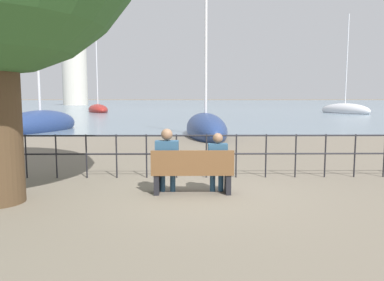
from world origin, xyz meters
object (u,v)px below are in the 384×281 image
seated_person_left (167,158)px  seated_person_right (217,160)px  park_bench (192,173)px  sailboat_0 (98,109)px  sailboat_2 (206,129)px  sailboat_3 (41,124)px  sailboat_1 (345,110)px  harbor_lighthouse (75,70)px

seated_person_left → seated_person_right: (1.01, 0.01, -0.05)m
park_bench → sailboat_0: sailboat_0 is taller
sailboat_2 → park_bench: bearing=-98.8°
park_bench → seated_person_right: 0.57m
sailboat_0 → sailboat_3: bearing=-106.3°
sailboat_2 → sailboat_0: bearing=107.4°
sailboat_1 → sailboat_3: bearing=-160.2°
park_bench → seated_person_left: seated_person_left is taller
park_bench → seated_person_left: 0.59m
park_bench → sailboat_2: 11.46m
seated_person_right → sailboat_1: (19.12, 39.11, -0.27)m
sailboat_1 → sailboat_2: (-18.79, -27.75, -0.04)m
harbor_lighthouse → sailboat_0: bearing=-70.5°
sailboat_1 → sailboat_2: sailboat_1 is taller
park_bench → sailboat_3: size_ratio=0.17×
sailboat_1 → harbor_lighthouse: bearing=111.1°
sailboat_2 → seated_person_left: bearing=-101.4°
sailboat_3 → harbor_lighthouse: (-21.02, 78.43, 8.76)m
park_bench → sailboat_0: 45.17m
park_bench → sailboat_3: (-8.62, 14.51, -0.05)m
seated_person_right → sailboat_0: bearing=106.2°
sailboat_0 → sailboat_1: 32.04m
sailboat_0 → harbor_lighthouse: 53.17m
seated_person_right → sailboat_0: size_ratio=0.11×
seated_person_right → sailboat_2: (0.33, 11.35, -0.31)m
sailboat_3 → harbor_lighthouse: bearing=120.1°
seated_person_left → harbor_lighthouse: 97.69m
sailboat_2 → seated_person_right: bearing=-96.3°
sailboat_0 → sailboat_3: 29.22m
sailboat_1 → sailboat_0: bearing=150.9°
sailboat_3 → sailboat_2: bearing=-2.9°
sailboat_1 → sailboat_3: sailboat_1 is taller
seated_person_right → harbor_lighthouse: (-30.14, 92.86, 8.47)m
seated_person_left → sailboat_3: (-8.11, 14.44, -0.34)m
park_bench → sailboat_3: sailboat_3 is taller
sailboat_1 → harbor_lighthouse: 73.43m
sailboat_0 → sailboat_1: sailboat_1 is taller
seated_person_left → sailboat_0: bearing=105.0°
sailboat_0 → sailboat_2: 34.60m
seated_person_left → sailboat_0: 44.97m
sailboat_3 → seated_person_left: bearing=-45.5°
seated_person_right → sailboat_1: 43.53m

